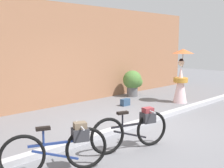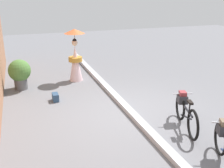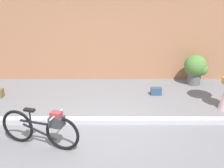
# 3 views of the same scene
# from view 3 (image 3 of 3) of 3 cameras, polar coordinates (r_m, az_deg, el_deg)

# --- Properties ---
(ground_plane) EXTENTS (30.00, 30.00, 0.00)m
(ground_plane) POSITION_cam_3_polar(r_m,az_deg,el_deg) (6.13, -2.04, -8.63)
(ground_plane) COLOR slate
(building_wall) EXTENTS (14.00, 0.40, 3.36)m
(building_wall) POSITION_cam_3_polar(r_m,az_deg,el_deg) (8.95, -1.41, 11.79)
(building_wall) COLOR #9E6B4C
(building_wall) RESTS_ON ground_plane
(sidewalk_curb) EXTENTS (14.00, 0.20, 0.12)m
(sidewalk_curb) POSITION_cam_3_polar(r_m,az_deg,el_deg) (6.11, -2.04, -8.14)
(sidewalk_curb) COLOR #B2B2B7
(sidewalk_curb) RESTS_ON ground_plane
(bicycle_far_side) EXTENTS (1.65, 0.62, 0.80)m
(bicycle_far_side) POSITION_cam_3_polar(r_m,az_deg,el_deg) (5.26, -15.17, -9.30)
(bicycle_far_side) COLOR black
(bicycle_far_side) RESTS_ON ground_plane
(potted_plant_by_door) EXTENTS (0.75, 0.73, 1.01)m
(potted_plant_by_door) POSITION_cam_3_polar(r_m,az_deg,el_deg) (8.86, 18.18, 3.44)
(potted_plant_by_door) COLOR #59595B
(potted_plant_by_door) RESTS_ON ground_plane
(backpack_spare) EXTENTS (0.32, 0.17, 0.23)m
(backpack_spare) POSITION_cam_3_polar(r_m,az_deg,el_deg) (7.80, 9.79, -1.57)
(backpack_spare) COLOR navy
(backpack_spare) RESTS_ON ground_plane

